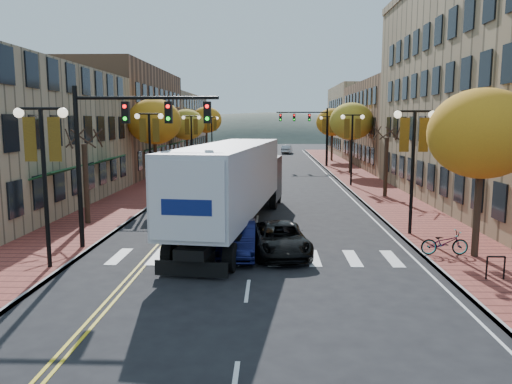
# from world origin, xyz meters

# --- Properties ---
(ground) EXTENTS (200.00, 200.00, 0.00)m
(ground) POSITION_xyz_m (0.00, 0.00, 0.00)
(ground) COLOR black
(ground) RESTS_ON ground
(sidewalk_left) EXTENTS (4.00, 85.00, 0.15)m
(sidewalk_left) POSITION_xyz_m (-9.00, 32.50, 0.07)
(sidewalk_left) COLOR brown
(sidewalk_left) RESTS_ON ground
(sidewalk_right) EXTENTS (4.00, 85.00, 0.15)m
(sidewalk_right) POSITION_xyz_m (9.00, 32.50, 0.07)
(sidewalk_right) COLOR brown
(sidewalk_right) RESTS_ON ground
(building_left_mid) EXTENTS (12.00, 24.00, 11.00)m
(building_left_mid) POSITION_xyz_m (-17.00, 36.00, 5.50)
(building_left_mid) COLOR brown
(building_left_mid) RESTS_ON ground
(building_left_far) EXTENTS (12.00, 26.00, 9.50)m
(building_left_far) POSITION_xyz_m (-17.00, 61.00, 4.75)
(building_left_far) COLOR #9E8966
(building_left_far) RESTS_ON ground
(building_right_mid) EXTENTS (15.00, 24.00, 10.00)m
(building_right_mid) POSITION_xyz_m (18.50, 42.00, 5.00)
(building_right_mid) COLOR brown
(building_right_mid) RESTS_ON ground
(building_right_far) EXTENTS (15.00, 20.00, 11.00)m
(building_right_far) POSITION_xyz_m (18.50, 64.00, 5.50)
(building_right_far) COLOR #9E8966
(building_right_far) RESTS_ON ground
(tree_left_a) EXTENTS (0.28, 0.28, 4.20)m
(tree_left_a) POSITION_xyz_m (-9.00, 8.00, 2.25)
(tree_left_a) COLOR #382619
(tree_left_a) RESTS_ON sidewalk_left
(tree_left_b) EXTENTS (4.48, 4.48, 7.21)m
(tree_left_b) POSITION_xyz_m (-9.00, 24.00, 5.45)
(tree_left_b) COLOR #382619
(tree_left_b) RESTS_ON sidewalk_left
(tree_left_c) EXTENTS (4.16, 4.16, 6.69)m
(tree_left_c) POSITION_xyz_m (-9.00, 40.00, 5.05)
(tree_left_c) COLOR #382619
(tree_left_c) RESTS_ON sidewalk_left
(tree_left_d) EXTENTS (4.61, 4.61, 7.42)m
(tree_left_d) POSITION_xyz_m (-9.00, 58.00, 5.60)
(tree_left_d) COLOR #382619
(tree_left_d) RESTS_ON sidewalk_left
(tree_right_a) EXTENTS (4.16, 4.16, 6.69)m
(tree_right_a) POSITION_xyz_m (9.00, 2.00, 5.05)
(tree_right_a) COLOR #382619
(tree_right_a) RESTS_ON sidewalk_right
(tree_right_b) EXTENTS (0.28, 0.28, 4.20)m
(tree_right_b) POSITION_xyz_m (9.00, 18.00, 2.25)
(tree_right_b) COLOR #382619
(tree_right_b) RESTS_ON sidewalk_right
(tree_right_c) EXTENTS (4.48, 4.48, 7.21)m
(tree_right_c) POSITION_xyz_m (9.00, 34.00, 5.45)
(tree_right_c) COLOR #382619
(tree_right_c) RESTS_ON sidewalk_right
(tree_right_d) EXTENTS (4.35, 4.35, 7.00)m
(tree_right_d) POSITION_xyz_m (9.00, 50.00, 5.29)
(tree_right_d) COLOR #382619
(tree_right_d) RESTS_ON sidewalk_right
(lamp_left_a) EXTENTS (1.96, 0.36, 6.05)m
(lamp_left_a) POSITION_xyz_m (-7.50, 0.00, 4.29)
(lamp_left_a) COLOR black
(lamp_left_a) RESTS_ON ground
(lamp_left_b) EXTENTS (1.96, 0.36, 6.05)m
(lamp_left_b) POSITION_xyz_m (-7.50, 16.00, 4.29)
(lamp_left_b) COLOR black
(lamp_left_b) RESTS_ON ground
(lamp_left_c) EXTENTS (1.96, 0.36, 6.05)m
(lamp_left_c) POSITION_xyz_m (-7.50, 34.00, 4.29)
(lamp_left_c) COLOR black
(lamp_left_c) RESTS_ON ground
(lamp_left_d) EXTENTS (1.96, 0.36, 6.05)m
(lamp_left_d) POSITION_xyz_m (-7.50, 52.00, 4.29)
(lamp_left_d) COLOR black
(lamp_left_d) RESTS_ON ground
(lamp_right_a) EXTENTS (1.96, 0.36, 6.05)m
(lamp_right_a) POSITION_xyz_m (7.50, 6.00, 4.29)
(lamp_right_a) COLOR black
(lamp_right_a) RESTS_ON ground
(lamp_right_b) EXTENTS (1.96, 0.36, 6.05)m
(lamp_right_b) POSITION_xyz_m (7.50, 24.00, 4.29)
(lamp_right_b) COLOR black
(lamp_right_b) RESTS_ON ground
(lamp_right_c) EXTENTS (1.96, 0.36, 6.05)m
(lamp_right_c) POSITION_xyz_m (7.50, 42.00, 4.29)
(lamp_right_c) COLOR black
(lamp_right_c) RESTS_ON ground
(traffic_mast_near) EXTENTS (6.10, 0.35, 7.00)m
(traffic_mast_near) POSITION_xyz_m (-5.48, 3.00, 4.92)
(traffic_mast_near) COLOR black
(traffic_mast_near) RESTS_ON ground
(traffic_mast_far) EXTENTS (6.10, 0.34, 7.00)m
(traffic_mast_far) POSITION_xyz_m (5.48, 42.00, 4.92)
(traffic_mast_far) COLOR black
(traffic_mast_far) RESTS_ON ground
(semi_truck) EXTENTS (5.03, 17.95, 4.43)m
(semi_truck) POSITION_xyz_m (-1.00, 7.33, 2.59)
(semi_truck) COLOR black
(semi_truck) RESTS_ON ground
(navy_sedan) EXTENTS (1.59, 4.32, 1.41)m
(navy_sedan) POSITION_xyz_m (-0.61, 2.36, 0.71)
(navy_sedan) COLOR #0D1034
(navy_sedan) RESTS_ON ground
(black_suv) EXTENTS (2.73, 4.98, 1.32)m
(black_suv) POSITION_xyz_m (1.16, 2.54, 0.66)
(black_suv) COLOR black
(black_suv) RESTS_ON ground
(car_far_white) EXTENTS (1.66, 3.98, 1.35)m
(car_far_white) POSITION_xyz_m (-2.99, 51.70, 0.67)
(car_far_white) COLOR white
(car_far_white) RESTS_ON ground
(car_far_silver) EXTENTS (2.25, 5.19, 1.49)m
(car_far_silver) POSITION_xyz_m (0.63, 58.86, 0.74)
(car_far_silver) COLOR #96959C
(car_far_silver) RESTS_ON ground
(car_far_oncoming) EXTENTS (2.05, 4.41, 1.40)m
(car_far_oncoming) POSITION_xyz_m (3.45, 66.14, 0.70)
(car_far_oncoming) COLOR #B0B1B8
(car_far_oncoming) RESTS_ON ground
(bicycle) EXTENTS (1.93, 0.72, 1.01)m
(bicycle) POSITION_xyz_m (7.83, 2.15, 0.65)
(bicycle) COLOR gray
(bicycle) RESTS_ON sidewalk_right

